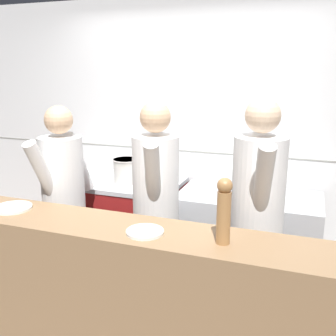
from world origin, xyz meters
name	(u,v)px	position (x,y,z in m)	size (l,w,h in m)	color
wall_back_tiled	(192,136)	(0.00, 1.45, 1.30)	(8.00, 0.06, 2.60)	white
oven_range	(122,224)	(-0.60, 1.05, 0.45)	(1.16, 0.71, 0.90)	maroon
prep_counter	(246,243)	(0.63, 1.05, 0.44)	(1.21, 0.65, 0.88)	#B7BABF
pass_counter	(126,298)	(0.04, -0.17, 0.49)	(3.11, 0.45, 0.99)	#93704C
stock_pot	(126,170)	(-0.52, 1.01, 1.01)	(0.25, 0.25, 0.22)	beige
plated_dish_main	(13,208)	(-0.84, -0.14, 1.00)	(0.26, 0.26, 0.02)	white
plated_dish_appetiser	(145,232)	(0.20, -0.21, 1.00)	(0.23, 0.23, 0.02)	white
pepper_mill	(224,210)	(0.67, -0.19, 1.19)	(0.09, 0.09, 0.38)	#AD7A47
chef_head_cook	(64,198)	(-0.74, 0.33, 0.93)	(0.38, 0.73, 1.67)	black
chef_sous	(156,202)	(0.02, 0.41, 0.95)	(0.43, 0.74, 1.71)	black
chef_line	(257,212)	(0.78, 0.39, 0.98)	(0.43, 0.77, 1.76)	black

